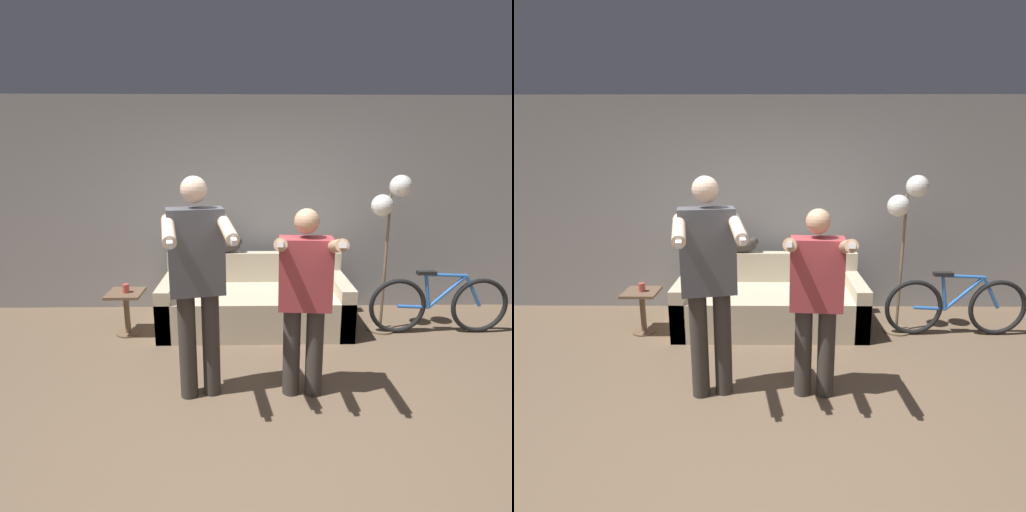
# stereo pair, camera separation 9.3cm
# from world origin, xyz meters

# --- Properties ---
(ground_plane) EXTENTS (16.00, 16.00, 0.00)m
(ground_plane) POSITION_xyz_m (0.00, 0.00, 0.00)
(ground_plane) COLOR brown
(wall_back) EXTENTS (10.00, 0.05, 2.60)m
(wall_back) POSITION_xyz_m (0.00, 2.64, 1.30)
(wall_back) COLOR gray
(wall_back) RESTS_ON ground_plane
(couch) EXTENTS (2.07, 0.92, 0.79)m
(couch) POSITION_xyz_m (-0.03, 1.99, 0.26)
(couch) COLOR beige
(couch) RESTS_ON ground_plane
(person_left) EXTENTS (0.58, 0.74, 1.77)m
(person_left) POSITION_xyz_m (-0.49, 0.61, 1.02)
(person_left) COLOR #38332D
(person_left) RESTS_ON ground_plane
(person_right) EXTENTS (0.52, 0.69, 1.53)m
(person_right) POSITION_xyz_m (0.34, 0.61, 0.88)
(person_right) COLOR #38332D
(person_right) RESTS_ON ground_plane
(cat) EXTENTS (0.50, 0.13, 0.19)m
(cat) POSITION_xyz_m (-0.36, 2.35, 0.87)
(cat) COLOR #3D3833
(cat) RESTS_ON couch
(floor_lamp) EXTENTS (0.41, 0.31, 1.72)m
(floor_lamp) POSITION_xyz_m (1.40, 1.86, 1.36)
(floor_lamp) COLOR #756047
(floor_lamp) RESTS_ON ground_plane
(side_table) EXTENTS (0.37, 0.37, 0.48)m
(side_table) POSITION_xyz_m (-1.43, 1.81, 0.34)
(side_table) COLOR brown
(side_table) RESTS_ON ground_plane
(cup) EXTENTS (0.07, 0.07, 0.09)m
(cup) POSITION_xyz_m (-1.42, 1.79, 0.53)
(cup) COLOR #B7473D
(cup) RESTS_ON side_table
(bicycle) EXTENTS (1.53, 0.07, 0.71)m
(bicycle) POSITION_xyz_m (1.98, 1.77, 0.33)
(bicycle) COLOR black
(bicycle) RESTS_ON ground_plane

